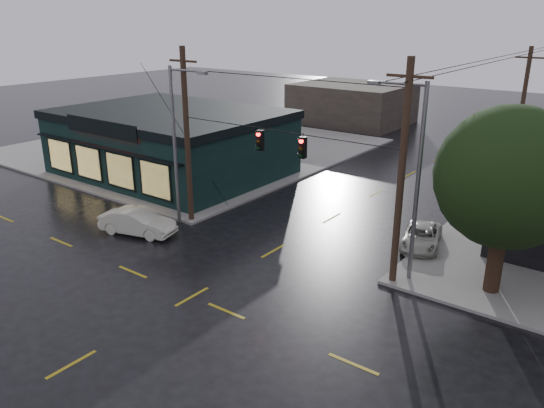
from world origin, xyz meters
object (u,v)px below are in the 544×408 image
Objects in this scene: sedan_cream at (137,222)px; suv_silver at (422,237)px; utility_pole_nw at (192,221)px; utility_pole_ne at (392,282)px; corner_tree at (508,178)px.

sedan_cream is 15.64m from suv_silver.
sedan_cream is at bearing -107.76° from utility_pole_nw.
utility_pole_nw reaches higher than sedan_cream.
utility_pole_nw is 2.49× the size of suv_silver.
sedan_cream is 1.07× the size of suv_silver.
utility_pole_nw is at bearing -174.84° from suv_silver.
utility_pole_ne is at bearing -99.12° from suv_silver.
corner_tree is 0.81× the size of utility_pole_ne.
utility_pole_ne is 4.71m from suv_silver.
utility_pole_nw is 3.44m from sedan_cream.
utility_pole_nw is at bearing -33.46° from sedan_cream.
suv_silver is (-0.50, 4.65, 0.57)m from utility_pole_ne.
corner_tree is 19.18m from sedan_cream.
corner_tree reaches higher than suv_silver.
utility_pole_nw is 1.00× the size of utility_pole_ne.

